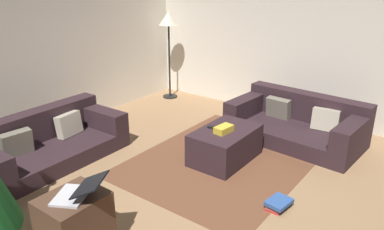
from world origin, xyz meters
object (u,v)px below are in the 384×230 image
(couch_left, at_px, (47,143))
(corner_lamp, at_px, (169,25))
(couch_right, at_px, (298,123))
(ottoman, at_px, (225,145))
(side_table, at_px, (75,225))
(gift_box, at_px, (224,129))
(tv_remote, at_px, (214,128))
(book_stack, at_px, (278,204))
(laptop, at_px, (78,192))

(couch_left, distance_m, corner_lamp, 3.21)
(couch_right, relative_size, corner_lamp, 1.17)
(ottoman, height_order, side_table, side_table)
(gift_box, xyz_separation_m, side_table, (-2.14, 0.13, -0.19))
(couch_right, bearing_deg, gift_box, 73.94)
(ottoman, bearing_deg, gift_box, -165.55)
(ottoman, xyz_separation_m, gift_box, (-0.08, -0.02, 0.25))
(couch_left, height_order, tv_remote, couch_left)
(gift_box, height_order, side_table, side_table)
(couch_right, bearing_deg, corner_lamp, -4.30)
(corner_lamp, bearing_deg, book_stack, -123.72)
(laptop, bearing_deg, side_table, 119.02)
(book_stack, height_order, corner_lamp, corner_lamp)
(couch_left, xyz_separation_m, ottoman, (1.37, -1.83, -0.03))
(side_table, bearing_deg, couch_left, 63.57)
(ottoman, bearing_deg, couch_right, -22.46)
(couch_left, distance_m, gift_box, 2.27)
(gift_box, bearing_deg, book_stack, -117.04)
(ottoman, relative_size, side_table, 1.68)
(ottoman, distance_m, side_table, 2.23)
(couch_left, xyz_separation_m, laptop, (-0.83, -1.78, 0.37))
(corner_lamp, bearing_deg, tv_remote, -127.96)
(laptop, height_order, book_stack, laptop)
(couch_left, xyz_separation_m, book_stack, (0.78, -2.84, -0.19))
(couch_right, xyz_separation_m, corner_lamp, (0.41, 2.75, 1.14))
(couch_right, height_order, tv_remote, couch_right)
(side_table, distance_m, laptop, 0.34)
(side_table, bearing_deg, couch_right, -9.95)
(side_table, relative_size, laptop, 1.08)
(gift_box, distance_m, laptop, 2.12)
(corner_lamp, bearing_deg, laptop, -149.76)
(tv_remote, height_order, book_stack, tv_remote)
(book_stack, relative_size, corner_lamp, 0.18)
(ottoman, xyz_separation_m, laptop, (-2.19, 0.05, 0.40))
(ottoman, relative_size, book_stack, 3.21)
(book_stack, bearing_deg, couch_right, 16.37)
(gift_box, relative_size, book_stack, 0.84)
(ottoman, bearing_deg, couch_left, 126.72)
(side_table, height_order, book_stack, side_table)
(tv_remote, relative_size, side_table, 0.29)
(laptop, height_order, corner_lamp, corner_lamp)
(laptop, bearing_deg, couch_right, -9.12)
(couch_left, height_order, corner_lamp, corner_lamp)
(couch_right, distance_m, book_stack, 1.86)
(couch_right, xyz_separation_m, side_table, (-3.41, 0.60, 0.03))
(couch_left, height_order, gift_box, couch_left)
(gift_box, bearing_deg, ottoman, 14.45)
(couch_right, height_order, gift_box, couch_right)
(couch_right, distance_m, side_table, 3.46)
(couch_left, bearing_deg, tv_remote, 127.06)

